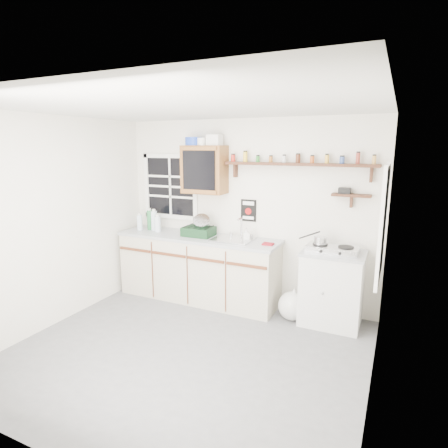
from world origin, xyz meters
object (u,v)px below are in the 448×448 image
object	(u,v)px
upper_cabinet	(204,170)
spice_shelf	(297,164)
right_cabinet	(332,288)
hotplate	(333,249)
dish_rack	(200,229)
main_cabinet	(198,268)

from	to	relation	value
upper_cabinet	spice_shelf	distance (m)	1.28
right_cabinet	hotplate	distance (m)	0.49
hotplate	dish_rack	bearing A→B (deg)	-178.70
main_cabinet	dish_rack	world-z (taller)	dish_rack
main_cabinet	upper_cabinet	distance (m)	1.37
spice_shelf	hotplate	world-z (taller)	spice_shelf
spice_shelf	hotplate	distance (m)	1.13
right_cabinet	main_cabinet	bearing A→B (deg)	-179.21
spice_shelf	dish_rack	distance (m)	1.59
spice_shelf	hotplate	size ratio (longest dim) A/B	3.17
dish_rack	hotplate	size ratio (longest dim) A/B	0.70
upper_cabinet	hotplate	size ratio (longest dim) A/B	1.08
upper_cabinet	dish_rack	distance (m)	0.82
upper_cabinet	main_cabinet	bearing A→B (deg)	-103.68
hotplate	right_cabinet	bearing A→B (deg)	57.37
main_cabinet	spice_shelf	bearing A→B (deg)	9.27
upper_cabinet	dish_rack	world-z (taller)	upper_cabinet
main_cabinet	hotplate	xyz separation A→B (m)	(1.82, 0.01, 0.49)
main_cabinet	upper_cabinet	xyz separation A→B (m)	(0.03, 0.14, 1.36)
right_cabinet	upper_cabinet	world-z (taller)	upper_cabinet
main_cabinet	spice_shelf	distance (m)	1.97
main_cabinet	dish_rack	distance (m)	0.56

